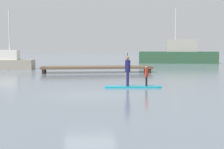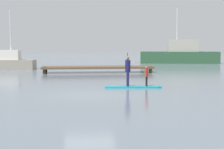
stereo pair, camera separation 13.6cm
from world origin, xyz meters
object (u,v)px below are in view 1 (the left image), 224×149
at_px(paddleboard_near, 133,87).
at_px(fishing_boat_white_large, 179,54).
at_px(paddler_adult, 128,69).
at_px(fishing_boat_green_midground, 0,62).
at_px(paddler_child_solo, 146,75).

relative_size(paddleboard_near, fishing_boat_white_large, 0.31).
xyz_separation_m(paddleboard_near, fishing_boat_white_large, (11.05, 27.72, 1.12)).
height_order(paddleboard_near, fishing_boat_white_large, fishing_boat_white_large).
relative_size(paddler_adult, fishing_boat_green_midground, 0.26).
distance_m(paddleboard_near, paddler_child_solo, 1.05).
xyz_separation_m(paddler_adult, fishing_boat_white_large, (11.35, 27.68, 0.08)).
xyz_separation_m(paddler_child_solo, fishing_boat_white_large, (10.27, 27.80, 0.42)).
bearing_deg(fishing_boat_white_large, paddleboard_near, -111.73).
distance_m(paddleboard_near, paddler_adult, 1.08).
bearing_deg(paddler_child_solo, fishing_boat_green_midground, 122.22).
height_order(paddleboard_near, fishing_boat_green_midground, fishing_boat_green_midground).
xyz_separation_m(paddler_child_solo, fishing_boat_green_midground, (-11.32, 17.96, -0.04)).
bearing_deg(paddler_adult, fishing_boat_green_midground, 119.83).
relative_size(paddleboard_near, paddler_adult, 1.73).
relative_size(paddler_adult, fishing_boat_white_large, 0.18).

